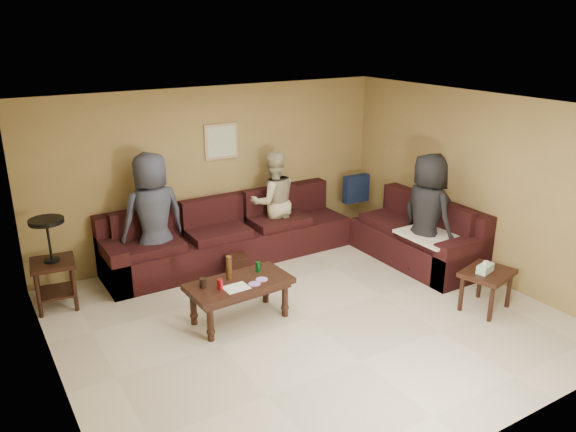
% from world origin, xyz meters
% --- Properties ---
extents(room, '(5.60, 5.50, 2.50)m').
position_xyz_m(room, '(0.00, 0.00, 1.66)').
color(room, beige).
rests_on(room, ground).
extents(sectional_sofa, '(4.65, 2.90, 0.97)m').
position_xyz_m(sectional_sofa, '(0.81, 1.52, 0.33)').
color(sectional_sofa, black).
rests_on(sectional_sofa, ground).
extents(coffee_table, '(1.23, 0.66, 0.78)m').
position_xyz_m(coffee_table, '(-0.70, 0.39, 0.43)').
color(coffee_table, black).
rests_on(coffee_table, ground).
extents(end_table_left, '(0.57, 0.57, 1.16)m').
position_xyz_m(end_table_left, '(-2.48, 1.87, 0.60)').
color(end_table_left, black).
rests_on(end_table_left, ground).
extents(side_table_right, '(0.72, 0.64, 0.65)m').
position_xyz_m(side_table_right, '(1.99, -0.93, 0.43)').
color(side_table_right, black).
rests_on(side_table_right, ground).
extents(waste_bin, '(0.34, 0.34, 0.33)m').
position_xyz_m(waste_bin, '(-0.22, 1.44, 0.17)').
color(waste_bin, black).
rests_on(waste_bin, ground).
extents(wall_art, '(0.52, 0.04, 0.52)m').
position_xyz_m(wall_art, '(0.10, 2.48, 1.70)').
color(wall_art, tan).
rests_on(wall_art, ground).
extents(person_left, '(0.90, 0.62, 1.77)m').
position_xyz_m(person_left, '(-1.14, 2.02, 0.89)').
color(person_left, '#313444').
rests_on(person_left, ground).
extents(person_middle, '(0.84, 0.71, 1.55)m').
position_xyz_m(person_middle, '(0.74, 2.08, 0.77)').
color(person_middle, '#BAB08A').
rests_on(person_middle, ground).
extents(person_right, '(0.56, 0.84, 1.71)m').
position_xyz_m(person_right, '(2.12, 0.26, 0.86)').
color(person_right, black).
rests_on(person_right, ground).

